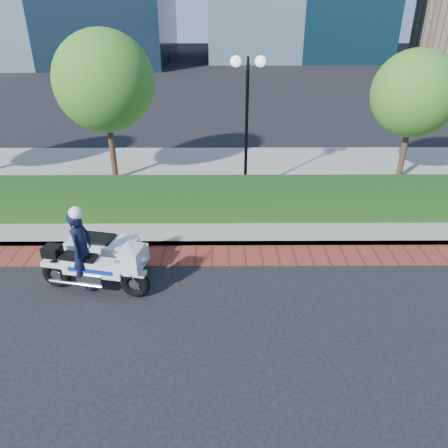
{
  "coord_description": "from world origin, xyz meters",
  "views": [
    {
      "loc": [
        0.25,
        -7.93,
        5.8
      ],
      "look_at": [
        0.29,
        1.32,
        1.0
      ],
      "focal_mm": 35.0,
      "sensor_mm": 36.0,
      "label": 1
    }
  ],
  "objects_px": {
    "lamppost": "(247,105)",
    "tree_c": "(415,94)",
    "tree_b": "(104,82)",
    "police_motorcycle": "(96,255)"
  },
  "relations": [
    {
      "from": "lamppost",
      "to": "tree_c",
      "type": "height_order",
      "value": "tree_c"
    },
    {
      "from": "police_motorcycle",
      "to": "lamppost",
      "type": "bearing_deg",
      "value": 65.41
    },
    {
      "from": "tree_c",
      "to": "tree_b",
      "type": "bearing_deg",
      "value": 180.0
    },
    {
      "from": "police_motorcycle",
      "to": "tree_b",
      "type": "bearing_deg",
      "value": 110.67
    },
    {
      "from": "tree_b",
      "to": "police_motorcycle",
      "type": "relative_size",
      "value": 1.94
    },
    {
      "from": "tree_c",
      "to": "police_motorcycle",
      "type": "height_order",
      "value": "tree_c"
    },
    {
      "from": "tree_b",
      "to": "police_motorcycle",
      "type": "distance_m",
      "value": 6.76
    },
    {
      "from": "police_motorcycle",
      "to": "tree_c",
      "type": "bearing_deg",
      "value": 45.92
    },
    {
      "from": "lamppost",
      "to": "tree_b",
      "type": "bearing_deg",
      "value": 163.89
    },
    {
      "from": "lamppost",
      "to": "tree_b",
      "type": "xyz_separation_m",
      "value": [
        -4.5,
        1.3,
        0.48
      ]
    }
  ]
}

